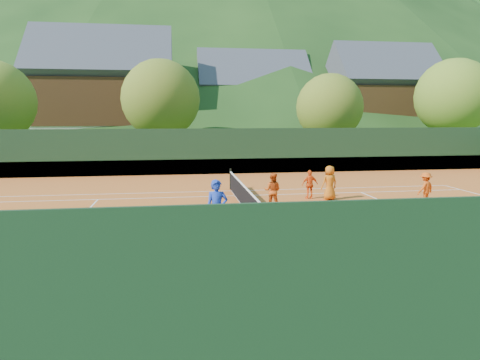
{
  "coord_description": "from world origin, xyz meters",
  "views": [
    {
      "loc": [
        -2.7,
        -15.97,
        3.86
      ],
      "look_at": [
        -0.37,
        0.0,
        1.41
      ],
      "focal_mm": 32.0,
      "sensor_mm": 36.0,
      "label": 1
    }
  ],
  "objects": [
    {
      "name": "ground",
      "position": [
        0.0,
        0.0,
        0.0
      ],
      "size": [
        400.0,
        400.0,
        0.0
      ],
      "primitive_type": "plane",
      "color": "#31531A",
      "rests_on": "ground"
    },
    {
      "name": "clay_court",
      "position": [
        0.0,
        0.0,
        0.01
      ],
      "size": [
        40.0,
        24.0,
        0.02
      ],
      "primitive_type": "cube",
      "color": "#BB561E",
      "rests_on": "ground"
    },
    {
      "name": "mountain_far_right",
      "position": [
        90.0,
        150.0,
        47.5
      ],
      "size": [
        260.0,
        260.0,
        95.0
      ],
      "primitive_type": "cone",
      "color": "#143412",
      "rests_on": "ground"
    },
    {
      "name": "coach",
      "position": [
        -1.53,
        -2.98,
        0.96
      ],
      "size": [
        0.69,
        0.45,
        1.87
      ],
      "primitive_type": "imported",
      "rotation": [
        0.0,
        0.0,
        -0.01
      ],
      "color": "#1935A5",
      "rests_on": "clay_court"
    },
    {
      "name": "student_a",
      "position": [
        1.16,
        1.14,
        0.76
      ],
      "size": [
        0.89,
        0.81,
        1.48
      ],
      "primitive_type": "imported",
      "rotation": [
        0.0,
        0.0,
        2.72
      ],
      "color": "#DC4F13",
      "rests_on": "clay_court"
    },
    {
      "name": "student_b",
      "position": [
        3.33,
        2.91,
        0.69
      ],
      "size": [
        0.81,
        0.4,
        1.34
      ],
      "primitive_type": "imported",
      "rotation": [
        0.0,
        0.0,
        3.24
      ],
      "color": "#FF5C16",
      "rests_on": "clay_court"
    },
    {
      "name": "student_c",
      "position": [
        4.13,
        2.5,
        0.81
      ],
      "size": [
        0.86,
        0.66,
        1.57
      ],
      "primitive_type": "imported",
      "rotation": [
        0.0,
        0.0,
        3.37
      ],
      "color": "#CB6212",
      "rests_on": "clay_court"
    },
    {
      "name": "student_d",
      "position": [
        7.96,
        1.04,
        0.72
      ],
      "size": [
        1.03,
        0.83,
        1.39
      ],
      "primitive_type": "imported",
      "rotation": [
        0.0,
        0.0,
        3.55
      ],
      "color": "#D55112",
      "rests_on": "clay_court"
    },
    {
      "name": "tennis_ball_0",
      "position": [
        -4.47,
        -4.05,
        0.05
      ],
      "size": [
        0.07,
        0.07,
        0.07
      ],
      "primitive_type": "sphere",
      "color": "#C5F128",
      "rests_on": "clay_court"
    },
    {
      "name": "tennis_ball_3",
      "position": [
        0.85,
        -6.95,
        0.05
      ],
      "size": [
        0.07,
        0.07,
        0.07
      ],
      "primitive_type": "sphere",
      "color": "#C5F128",
      "rests_on": "clay_court"
    },
    {
      "name": "tennis_ball_4",
      "position": [
        -4.29,
        -2.52,
        0.05
      ],
      "size": [
        0.07,
        0.07,
        0.07
      ],
      "primitive_type": "sphere",
      "color": "#C5F128",
      "rests_on": "clay_court"
    },
    {
      "name": "tennis_ball_5",
      "position": [
        -0.59,
        -7.98,
        0.05
      ],
      "size": [
        0.07,
        0.07,
        0.07
      ],
      "primitive_type": "sphere",
      "color": "#C5F128",
      "rests_on": "clay_court"
    },
    {
      "name": "tennis_ball_6",
      "position": [
        2.71,
        -7.8,
        0.05
      ],
      "size": [
        0.07,
        0.07,
        0.07
      ],
      "primitive_type": "sphere",
      "color": "#C5F128",
      "rests_on": "clay_court"
    },
    {
      "name": "tennis_ball_7",
      "position": [
        -4.28,
        -1.5,
        0.05
      ],
      "size": [
        0.07,
        0.07,
        0.07
      ],
      "primitive_type": "sphere",
      "color": "#C5F128",
      "rests_on": "clay_court"
    },
    {
      "name": "tennis_ball_8",
      "position": [
        -6.5,
        -3.71,
        0.05
      ],
      "size": [
        0.07,
        0.07,
        0.07
      ],
      "primitive_type": "sphere",
      "color": "#C5F128",
      "rests_on": "clay_court"
    },
    {
      "name": "tennis_ball_9",
      "position": [
        -0.13,
        -3.44,
        0.05
      ],
      "size": [
        0.07,
        0.07,
        0.07
      ],
      "primitive_type": "sphere",
      "color": "#C5F128",
      "rests_on": "clay_court"
    },
    {
      "name": "tennis_ball_11",
      "position": [
        -3.37,
        -8.79,
        0.05
      ],
      "size": [
        0.07,
        0.07,
        0.07
      ],
      "primitive_type": "sphere",
      "color": "#C5F128",
      "rests_on": "clay_court"
    },
    {
      "name": "tennis_ball_13",
      "position": [
        1.32,
        -7.37,
        0.05
      ],
      "size": [
        0.07,
        0.07,
        0.07
      ],
      "primitive_type": "sphere",
      "color": "#C5F128",
      "rests_on": "clay_court"
    },
    {
      "name": "tennis_ball_14",
      "position": [
        -3.37,
        -6.22,
        0.05
      ],
      "size": [
        0.07,
        0.07,
        0.07
      ],
      "primitive_type": "sphere",
      "color": "#C5F128",
      "rests_on": "clay_court"
    },
    {
      "name": "tennis_ball_16",
      "position": [
        -3.45,
        -3.2,
        0.05
      ],
      "size": [
        0.07,
        0.07,
        0.07
      ],
      "primitive_type": "sphere",
      "color": "#C5F128",
      "rests_on": "clay_court"
    },
    {
      "name": "tennis_ball_18",
      "position": [
        4.72,
        -4.93,
        0.05
      ],
      "size": [
        0.07,
        0.07,
        0.07
      ],
      "primitive_type": "sphere",
      "color": "#C5F128",
      "rests_on": "clay_court"
    },
    {
      "name": "tennis_ball_20",
      "position": [
        5.48,
        -4.22,
        0.05
      ],
      "size": [
        0.07,
        0.07,
        0.07
      ],
      "primitive_type": "sphere",
      "color": "#C5F128",
      "rests_on": "clay_court"
    },
    {
      "name": "tennis_ball_21",
      "position": [
        3.59,
        -2.16,
        0.05
      ],
      "size": [
        0.07,
        0.07,
        0.07
      ],
      "primitive_type": "sphere",
      "color": "#C5F128",
      "rests_on": "clay_court"
    },
    {
      "name": "tennis_ball_22",
      "position": [
        2.83,
        -2.43,
        0.05
      ],
      "size": [
        0.07,
        0.07,
        0.07
      ],
      "primitive_type": "sphere",
      "color": "#C5F128",
      "rests_on": "clay_court"
    },
    {
      "name": "tennis_ball_23",
      "position": [
        2.49,
        -7.47,
        0.05
      ],
      "size": [
        0.07,
        0.07,
        0.07
      ],
      "primitive_type": "sphere",
      "color": "#C5F128",
      "rests_on": "clay_court"
    },
    {
      "name": "tennis_ball_24",
      "position": [
        -3.34,
        -1.31,
        0.05
      ],
      "size": [
        0.07,
        0.07,
        0.07
      ],
      "primitive_type": "sphere",
      "color": "#C5F128",
      "rests_on": "clay_court"
    },
    {
      "name": "tennis_ball_26",
      "position": [
        0.39,
        -8.03,
        0.05
      ],
      "size": [
        0.07,
        0.07,
        0.07
      ],
      "primitive_type": "sphere",
      "color": "#C5F128",
      "rests_on": "clay_court"
    },
    {
      "name": "tennis_ball_27",
      "position": [
        2.49,
        -0.81,
        0.05
      ],
      "size": [
        0.07,
        0.07,
        0.07
      ],
      "primitive_type": "sphere",
      "color": "#C5F128",
      "rests_on": "clay_court"
    },
    {
      "name": "court_lines",
      "position": [
        0.0,
        0.0,
        0.02
      ],
      "size": [
        23.83,
        11.03,
        0.0
      ],
      "color": "white",
      "rests_on": "clay_court"
    },
    {
      "name": "tennis_net",
      "position": [
        0.0,
        0.0,
        0.52
      ],
      "size": [
        0.1,
        12.07,
        1.1
      ],
      "color": "black",
      "rests_on": "clay_court"
    },
    {
      "name": "perimeter_fence",
      "position": [
        0.0,
        0.0,
        1.27
      ],
      "size": [
        40.4,
        24.24,
        3.0
      ],
      "color": "#15311A",
      "rests_on": "clay_court"
    },
    {
      "name": "chalet_left",
      "position": [
        -10.0,
        30.0,
        5.65
      ],
      "size": [
        13.8,
        9.93,
        12.92
      ],
      "color": "beige",
      "rests_on": "ground"
    },
    {
      "name": "chalet_mid",
      "position": [
        6.0,
        34.0,
        4.99
      ],
      "size": [
        12.65,
        8.82,
        11.45
      ],
      "color": "beige",
      "rests_on": "ground"
    },
    {
      "name": "chalet_right",
      "position": [
        20.0,
        30.0,
        5.26
      ],
      "size": [
        11.5,
        8.82,
        11.91
      ],
      "color": "beige",
      "rests_on": "ground"
    },
    {
      "name": "tree_b",
      "position": [
        -4.0,
        20.0,
        5.19
      ],
      "size": [
        6.4,
        6.4,
        8.4
      ],
      "color": "#42291A",
      "rests_on": "ground"
    },
    {
      "name": "tree_c",
      "position": [
        10.0,
        19.0,
        4.54
      ],
      "size": [
        5.6,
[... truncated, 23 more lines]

